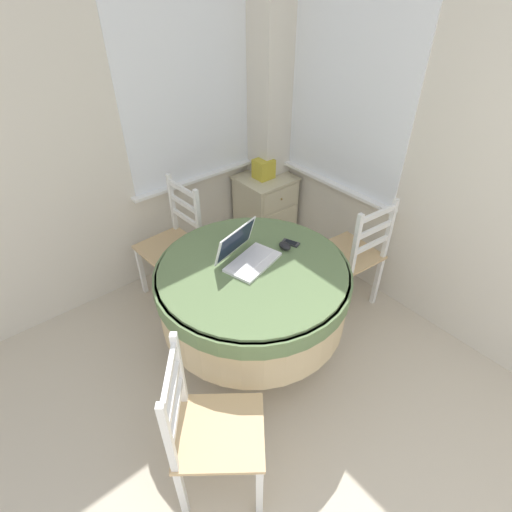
# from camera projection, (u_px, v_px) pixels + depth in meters

# --- Properties ---
(corner_room_shell) EXTENTS (4.11, 5.15, 2.55)m
(corner_room_shell) POSITION_uv_depth(u_px,v_px,m) (310.00, 166.00, 2.33)
(corner_room_shell) COLOR beige
(corner_room_shell) RESTS_ON ground_plane
(round_dining_table) EXTENTS (1.21, 1.21, 0.75)m
(round_dining_table) POSITION_uv_depth(u_px,v_px,m) (253.00, 289.00, 2.53)
(round_dining_table) COLOR #4C3D2D
(round_dining_table) RESTS_ON ground_plane
(laptop) EXTENTS (0.41, 0.35, 0.22)m
(laptop) POSITION_uv_depth(u_px,v_px,m) (247.00, 255.00, 2.45)
(laptop) COLOR white
(laptop) RESTS_ON round_dining_table
(computer_mouse) EXTENTS (0.06, 0.09, 0.05)m
(computer_mouse) POSITION_uv_depth(u_px,v_px,m) (285.00, 246.00, 2.56)
(computer_mouse) COLOR black
(computer_mouse) RESTS_ON round_dining_table
(cell_phone) EXTENTS (0.09, 0.13, 0.01)m
(cell_phone) POSITION_uv_depth(u_px,v_px,m) (291.00, 243.00, 2.62)
(cell_phone) COLOR #2D2D33
(cell_phone) RESTS_ON round_dining_table
(dining_chair_near_back_window) EXTENTS (0.44, 0.42, 0.95)m
(dining_chair_near_back_window) POSITION_uv_depth(u_px,v_px,m) (174.00, 244.00, 3.11)
(dining_chair_near_back_window) COLOR tan
(dining_chair_near_back_window) RESTS_ON ground_plane
(dining_chair_near_right_window) EXTENTS (0.43, 0.45, 0.95)m
(dining_chair_near_right_window) POSITION_uv_depth(u_px,v_px,m) (353.00, 256.00, 2.99)
(dining_chair_near_right_window) COLOR tan
(dining_chair_near_right_window) RESTS_ON ground_plane
(dining_chair_camera_near) EXTENTS (0.57, 0.57, 0.95)m
(dining_chair_camera_near) POSITION_uv_depth(u_px,v_px,m) (210.00, 431.00, 1.89)
(dining_chair_camera_near) COLOR tan
(dining_chair_camera_near) RESTS_ON ground_plane
(corner_cabinet) EXTENTS (0.47, 0.45, 0.68)m
(corner_cabinet) POSITION_uv_depth(u_px,v_px,m) (265.00, 210.00, 3.76)
(corner_cabinet) COLOR beige
(corner_cabinet) RESTS_ON ground_plane
(storage_box) EXTENTS (0.16, 0.15, 0.17)m
(storage_box) POSITION_uv_depth(u_px,v_px,m) (264.00, 169.00, 3.50)
(storage_box) COLOR gold
(storage_box) RESTS_ON corner_cabinet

